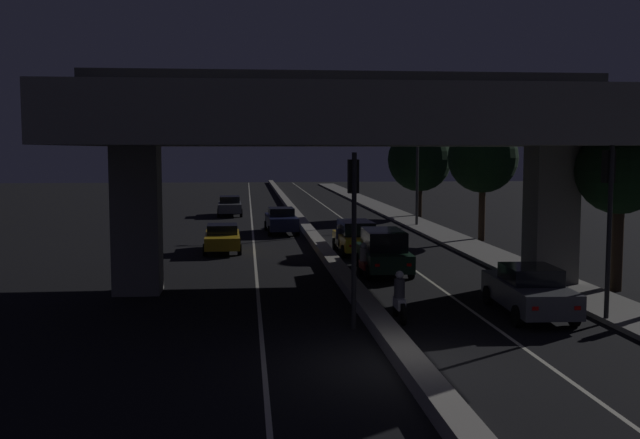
% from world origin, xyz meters
% --- Properties ---
extents(ground_plane, '(200.00, 200.00, 0.00)m').
position_xyz_m(ground_plane, '(0.00, 0.00, 0.00)').
color(ground_plane, black).
extents(lane_line_left_inner, '(0.12, 126.00, 0.00)m').
position_xyz_m(lane_line_left_inner, '(-3.35, 35.00, 0.00)').
color(lane_line_left_inner, beige).
rests_on(lane_line_left_inner, ground_plane).
extents(lane_line_right_inner, '(0.12, 126.00, 0.00)m').
position_xyz_m(lane_line_right_inner, '(3.35, 35.00, 0.00)').
color(lane_line_right_inner, beige).
rests_on(lane_line_right_inner, ground_plane).
extents(median_divider, '(0.65, 126.00, 0.39)m').
position_xyz_m(median_divider, '(0.00, 35.00, 0.19)').
color(median_divider, gray).
rests_on(median_divider, ground_plane).
extents(sidewalk_right, '(2.22, 126.00, 0.15)m').
position_xyz_m(sidewalk_right, '(7.79, 28.00, 0.08)').
color(sidewalk_right, gray).
rests_on(sidewalk_right, ground_plane).
extents(elevated_overpass, '(19.12, 13.05, 7.89)m').
position_xyz_m(elevated_overpass, '(0.00, 9.92, 5.93)').
color(elevated_overpass, gray).
rests_on(elevated_overpass, ground_plane).
extents(traffic_light_left_of_median, '(0.30, 0.49, 5.01)m').
position_xyz_m(traffic_light_left_of_median, '(-0.72, 3.88, 3.42)').
color(traffic_light_left_of_median, black).
rests_on(traffic_light_left_of_median, ground_plane).
extents(traffic_light_right_of_median, '(0.30, 0.49, 5.28)m').
position_xyz_m(traffic_light_right_of_median, '(6.78, 3.87, 3.59)').
color(traffic_light_right_of_median, black).
rests_on(traffic_light_right_of_median, ground_plane).
extents(street_lamp, '(2.75, 0.32, 7.48)m').
position_xyz_m(street_lamp, '(7.03, 31.32, 4.50)').
color(street_lamp, '#2D2D30').
rests_on(street_lamp, ground_plane).
extents(car_grey_lead, '(2.05, 4.80, 1.54)m').
position_xyz_m(car_grey_lead, '(4.91, 5.04, 0.78)').
color(car_grey_lead, '#515459').
rests_on(car_grey_lead, ground_plane).
extents(car_dark_green_second, '(2.01, 4.84, 1.78)m').
position_xyz_m(car_dark_green_second, '(1.90, 13.34, 0.91)').
color(car_dark_green_second, black).
rests_on(car_dark_green_second, ground_plane).
extents(car_taxi_yellow_third, '(1.94, 4.42, 1.61)m').
position_xyz_m(car_taxi_yellow_third, '(1.60, 19.17, 0.83)').
color(car_taxi_yellow_third, gold).
rests_on(car_taxi_yellow_third, ground_plane).
extents(car_taxi_yellow_lead_oncoming, '(1.93, 4.44, 1.36)m').
position_xyz_m(car_taxi_yellow_lead_oncoming, '(-4.94, 20.53, 0.69)').
color(car_taxi_yellow_lead_oncoming, gold).
rests_on(car_taxi_yellow_lead_oncoming, ground_plane).
extents(car_dark_blue_second_oncoming, '(2.01, 4.87, 1.54)m').
position_xyz_m(car_dark_blue_second_oncoming, '(-1.61, 28.56, 0.78)').
color(car_dark_blue_second_oncoming, '#141938').
rests_on(car_dark_blue_second_oncoming, ground_plane).
extents(car_grey_third_oncoming, '(1.98, 4.62, 1.49)m').
position_xyz_m(car_grey_third_oncoming, '(-5.01, 41.02, 0.78)').
color(car_grey_third_oncoming, '#515459').
rests_on(car_grey_third_oncoming, ground_plane).
extents(motorcycle_white_filtering_near, '(0.32, 1.79, 1.51)m').
position_xyz_m(motorcycle_white_filtering_near, '(0.78, 4.67, 0.64)').
color(motorcycle_white_filtering_near, black).
rests_on(motorcycle_white_filtering_near, ground_plane).
extents(motorcycle_red_filtering_mid, '(0.34, 1.95, 1.42)m').
position_xyz_m(motorcycle_red_filtering_mid, '(0.92, 12.23, 0.60)').
color(motorcycle_red_filtering_mid, black).
rests_on(motorcycle_red_filtering_mid, ground_plane).
extents(motorcycle_black_filtering_far, '(0.34, 1.96, 1.42)m').
position_xyz_m(motorcycle_black_filtering_far, '(0.82, 19.44, 0.61)').
color(motorcycle_black_filtering_far, black).
rests_on(motorcycle_black_filtering_far, ground_plane).
extents(roadside_tree_kerbside_near, '(3.14, 3.14, 5.93)m').
position_xyz_m(roadside_tree_kerbside_near, '(9.53, 8.56, 4.31)').
color(roadside_tree_kerbside_near, '#38281C').
rests_on(roadside_tree_kerbside_near, ground_plane).
extents(roadside_tree_kerbside_mid, '(3.89, 3.89, 6.58)m').
position_xyz_m(roadside_tree_kerbside_mid, '(9.35, 23.53, 4.61)').
color(roadside_tree_kerbside_mid, '#38281C').
rests_on(roadside_tree_kerbside_mid, ground_plane).
extents(roadside_tree_kerbside_far, '(4.79, 4.79, 6.74)m').
position_xyz_m(roadside_tree_kerbside_far, '(9.26, 38.34, 4.33)').
color(roadside_tree_kerbside_far, '#2D2116').
rests_on(roadside_tree_kerbside_far, ground_plane).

